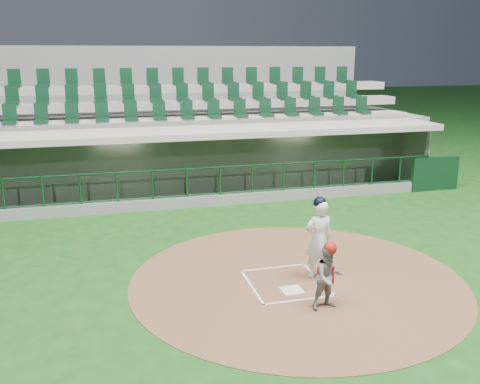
# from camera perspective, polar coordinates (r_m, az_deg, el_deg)

# --- Properties ---
(ground) EXTENTS (120.00, 120.00, 0.00)m
(ground) POSITION_cam_1_polar(r_m,az_deg,el_deg) (11.84, 4.39, -9.13)
(ground) COLOR #144413
(ground) RESTS_ON ground
(dirt_circle) EXTENTS (7.20, 7.20, 0.01)m
(dirt_circle) POSITION_cam_1_polar(r_m,az_deg,el_deg) (11.76, 6.11, -9.30)
(dirt_circle) COLOR brown
(dirt_circle) RESTS_ON ground
(home_plate) EXTENTS (0.43, 0.43, 0.02)m
(home_plate) POSITION_cam_1_polar(r_m,az_deg,el_deg) (11.23, 5.58, -10.40)
(home_plate) COLOR white
(home_plate) RESTS_ON dirt_circle
(batter_box_chalk) EXTENTS (1.55, 1.80, 0.01)m
(batter_box_chalk) POSITION_cam_1_polar(r_m,az_deg,el_deg) (11.58, 4.88, -9.62)
(batter_box_chalk) COLOR white
(batter_box_chalk) RESTS_ON ground
(dugout_structure) EXTENTS (16.40, 3.70, 3.00)m
(dugout_structure) POSITION_cam_1_polar(r_m,az_deg,el_deg) (18.86, -2.75, 2.97)
(dugout_structure) COLOR slate
(dugout_structure) RESTS_ON ground
(seating_deck) EXTENTS (17.00, 6.72, 5.15)m
(seating_deck) POSITION_cam_1_polar(r_m,az_deg,el_deg) (21.69, -5.06, 5.73)
(seating_deck) COLOR gray
(seating_deck) RESTS_ON ground
(batter) EXTENTS (0.87, 0.87, 1.82)m
(batter) POSITION_cam_1_polar(r_m,az_deg,el_deg) (11.61, 8.37, -4.84)
(batter) COLOR white
(batter) RESTS_ON dirt_circle
(catcher) EXTENTS (0.66, 0.55, 1.34)m
(catcher) POSITION_cam_1_polar(r_m,az_deg,el_deg) (10.38, 9.45, -8.82)
(catcher) COLOR gray
(catcher) RESTS_ON dirt_circle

